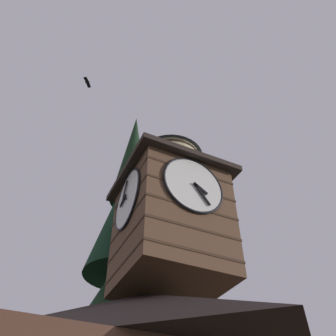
% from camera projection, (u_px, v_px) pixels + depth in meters
% --- Properties ---
extents(clock_tower, '(4.45, 4.45, 7.54)m').
position_uv_depth(clock_tower, '(171.00, 211.00, 14.86)').
color(clock_tower, brown).
rests_on(clock_tower, building_main).
extents(pine_tree_behind, '(7.09, 7.09, 21.17)m').
position_uv_depth(pine_tree_behind, '(118.00, 326.00, 15.58)').
color(pine_tree_behind, '#473323').
rests_on(pine_tree_behind, ground_plane).
extents(flying_bird_high, '(0.59, 0.69, 0.15)m').
position_uv_depth(flying_bird_high, '(87.00, 82.00, 20.97)').
color(flying_bird_high, black).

